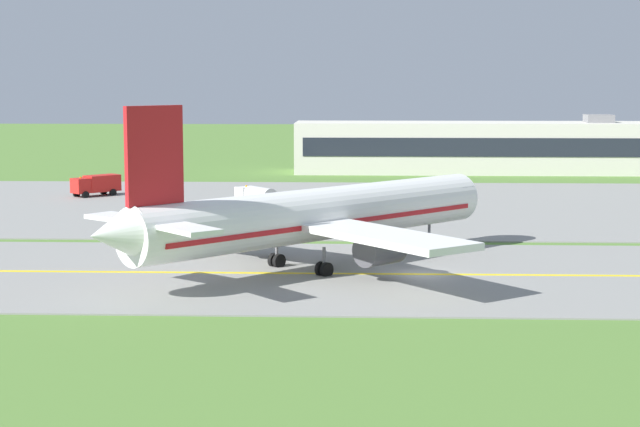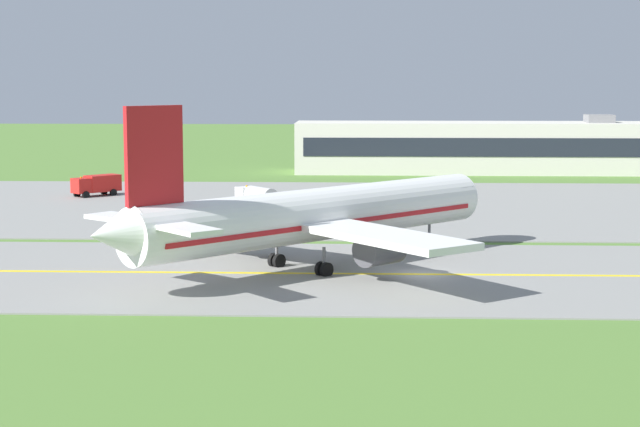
{
  "view_description": "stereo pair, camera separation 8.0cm",
  "coord_description": "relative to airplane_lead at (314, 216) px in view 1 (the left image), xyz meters",
  "views": [
    {
      "loc": [
        -4.41,
        -76.89,
        14.55
      ],
      "look_at": [
        -7.7,
        4.47,
        4.0
      ],
      "focal_mm": 59.35,
      "sensor_mm": 36.0,
      "label": 1
    },
    {
      "loc": [
        -4.33,
        -76.88,
        14.55
      ],
      "look_at": [
        -7.7,
        4.47,
        4.0
      ],
      "focal_mm": 59.35,
      "sensor_mm": 36.0,
      "label": 2
    }
  ],
  "objects": [
    {
      "name": "service_truck_fuel",
      "position": [
        -8.01,
        35.64,
        -2.6
      ],
      "size": [
        5.27,
        6.02,
        2.65
      ],
      "color": "silver",
      "rests_on": "ground"
    },
    {
      "name": "airplane_lead",
      "position": [
        0.0,
        0.0,
        0.0
      ],
      "size": [
        30.71,
        31.72,
        12.7
      ],
      "color": "white",
      "rests_on": "ground"
    },
    {
      "name": "taxiway_strip",
      "position": [
        8.03,
        -2.11,
        -4.08
      ],
      "size": [
        240.0,
        28.0,
        0.1
      ],
      "primitive_type": "cube",
      "color": "gray",
      "rests_on": "ground"
    },
    {
      "name": "service_truck_baggage",
      "position": [
        -28.9,
        48.17,
        -2.6
      ],
      "size": [
        5.62,
        5.76,
        2.6
      ],
      "color": "red",
      "rests_on": "ground"
    },
    {
      "name": "terminal_building",
      "position": [
        26.24,
        82.78,
        -0.27
      ],
      "size": [
        65.54,
        10.86,
        8.89
      ],
      "color": "beige",
      "rests_on": "ground"
    },
    {
      "name": "apron_pad",
      "position": [
        18.03,
        39.89,
        -4.08
      ],
      "size": [
        140.0,
        52.0,
        0.1
      ],
      "primitive_type": "cube",
      "color": "gray",
      "rests_on": "ground"
    },
    {
      "name": "ground_plane",
      "position": [
        8.03,
        -2.11,
        -4.13
      ],
      "size": [
        500.0,
        500.0,
        0.0
      ],
      "primitive_type": "plane",
      "color": "#517A33"
    },
    {
      "name": "taxiway_centreline",
      "position": [
        8.03,
        -2.11,
        -4.03
      ],
      "size": [
        220.0,
        0.6,
        0.01
      ],
      "primitive_type": "cube",
      "color": "yellow",
      "rests_on": "taxiway_strip"
    }
  ]
}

